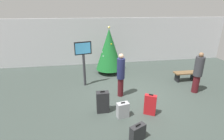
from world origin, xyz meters
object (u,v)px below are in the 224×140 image
(traveller_1, at_px, (198,72))
(suitcase_3, at_px, (150,105))
(flight_info_kiosk, at_px, (83,56))
(traveller_0, at_px, (121,74))
(holiday_tree, at_px, (109,49))
(suitcase_2, at_px, (138,133))
(suitcase_0, at_px, (103,102))
(suitcase_1, at_px, (123,110))
(waiting_bench, at_px, (186,74))

(traveller_1, xyz_separation_m, suitcase_3, (-2.63, -1.28, -0.59))
(flight_info_kiosk, relative_size, traveller_0, 1.14)
(holiday_tree, distance_m, suitcase_2, 5.59)
(suitcase_0, relative_size, suitcase_1, 1.44)
(holiday_tree, xyz_separation_m, suitcase_2, (0.00, -5.48, -1.13))
(traveller_0, height_order, suitcase_1, traveller_0)
(flight_info_kiosk, relative_size, suitcase_1, 3.69)
(holiday_tree, xyz_separation_m, waiting_bench, (3.72, -1.82, -1.04))
(holiday_tree, bearing_deg, suitcase_1, -92.19)
(holiday_tree, height_order, suitcase_2, holiday_tree)
(flight_info_kiosk, xyz_separation_m, suitcase_2, (1.43, -3.97, -1.22))
(flight_info_kiosk, bearing_deg, traveller_1, -17.43)
(suitcase_0, height_order, suitcase_1, suitcase_0)
(traveller_0, relative_size, suitcase_1, 3.23)
(waiting_bench, distance_m, suitcase_3, 3.83)
(waiting_bench, relative_size, suitcase_2, 2.20)
(traveller_1, bearing_deg, holiday_tree, 138.65)
(traveller_1, bearing_deg, traveller_0, 176.40)
(traveller_1, distance_m, suitcase_1, 3.90)
(suitcase_0, distance_m, suitcase_1, 0.78)
(holiday_tree, height_order, suitcase_0, holiday_tree)
(flight_info_kiosk, bearing_deg, holiday_tree, 46.60)
(suitcase_0, xyz_separation_m, suitcase_2, (0.82, -1.58, -0.15))
(traveller_0, bearing_deg, suitcase_1, -98.99)
(holiday_tree, bearing_deg, waiting_bench, -26.04)
(suitcase_2, relative_size, suitcase_3, 0.69)
(waiting_bench, relative_size, traveller_0, 0.64)
(waiting_bench, xyz_separation_m, suitcase_3, (-2.90, -2.50, 0.03))
(holiday_tree, height_order, flight_info_kiosk, holiday_tree)
(flight_info_kiosk, distance_m, suitcase_2, 4.39)
(traveller_0, relative_size, suitcase_3, 2.35)
(holiday_tree, height_order, suitcase_3, holiday_tree)
(suitcase_1, height_order, suitcase_3, suitcase_3)
(traveller_0, xyz_separation_m, suitcase_0, (-0.88, -1.07, -0.60))
(waiting_bench, bearing_deg, suitcase_1, -147.21)
(waiting_bench, bearing_deg, suitcase_2, -135.38)
(suitcase_0, bearing_deg, suitcase_2, -62.73)
(flight_info_kiosk, height_order, waiting_bench, flight_info_kiosk)
(waiting_bench, height_order, traveller_0, traveller_0)
(holiday_tree, relative_size, traveller_1, 1.44)
(holiday_tree, xyz_separation_m, suitcase_1, (-0.17, -4.32, -1.11))
(suitcase_1, bearing_deg, traveller_0, 81.01)
(flight_info_kiosk, bearing_deg, suitcase_3, -51.43)
(suitcase_2, distance_m, suitcase_3, 1.42)
(suitcase_0, height_order, suitcase_2, suitcase_0)
(suitcase_2, bearing_deg, waiting_bench, 44.62)
(suitcase_2, bearing_deg, holiday_tree, 90.05)
(suitcase_0, bearing_deg, waiting_bench, 24.65)
(waiting_bench, height_order, traveller_1, traveller_1)
(suitcase_1, distance_m, suitcase_2, 1.17)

